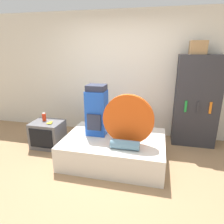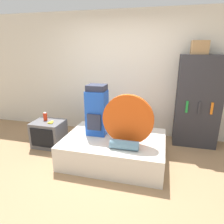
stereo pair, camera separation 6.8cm
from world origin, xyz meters
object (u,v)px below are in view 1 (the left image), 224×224
at_px(canister, 44,117).
at_px(bookshelf, 196,101).
at_px(sleeping_roll, 125,145).
at_px(cardboard_box, 198,47).
at_px(backpack, 97,111).
at_px(television, 48,134).
at_px(tent_bag, 128,120).

bearing_deg(canister, bookshelf, 14.49).
distance_m(sleeping_roll, bookshelf, 1.83).
height_order(canister, cardboard_box, cardboard_box).
bearing_deg(canister, cardboard_box, 14.48).
bearing_deg(sleeping_roll, backpack, 141.73).
distance_m(television, cardboard_box, 3.23).
relative_size(backpack, television, 1.50).
height_order(tent_bag, canister, tent_bag).
distance_m(canister, cardboard_box, 3.14).
bearing_deg(television, cardboard_box, 16.19).
relative_size(tent_bag, canister, 4.96).
relative_size(backpack, canister, 5.43).
bearing_deg(bookshelf, backpack, -152.27).
xyz_separation_m(tent_bag, canister, (-1.72, 0.41, -0.23)).
bearing_deg(television, backpack, -5.79).
height_order(backpack, television, backpack).
distance_m(tent_bag, television, 1.76).
height_order(television, canister, canister).
relative_size(sleeping_roll, television, 0.75).
distance_m(bookshelf, cardboard_box, 1.00).
relative_size(television, bookshelf, 0.33).
bearing_deg(tent_bag, canister, 166.44).
bearing_deg(bookshelf, sleeping_roll, -130.39).
relative_size(bookshelf, cardboard_box, 6.15).
height_order(sleeping_roll, television, sleeping_roll).
height_order(sleeping_roll, cardboard_box, cardboard_box).
relative_size(television, canister, 3.63).
xyz_separation_m(sleeping_roll, cardboard_box, (1.06, 1.34, 1.38)).
xyz_separation_m(backpack, cardboard_box, (1.64, 0.89, 1.03)).
distance_m(backpack, tent_bag, 0.63).
distance_m(sleeping_roll, cardboard_box, 2.20).
bearing_deg(television, bookshelf, 16.14).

